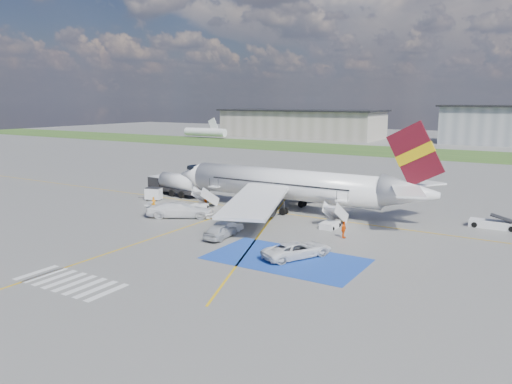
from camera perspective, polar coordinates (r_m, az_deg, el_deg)
ground at (r=53.71m, az=-4.02°, el=-4.77°), size 400.00×400.00×0.00m
grass_strip at (r=141.12m, az=19.00°, el=4.19°), size 400.00×30.00×0.01m
taxiway_line_main at (r=63.56m, az=2.27°, el=-2.34°), size 120.00×0.20×0.01m
taxiway_line_cross at (r=49.68m, az=-15.55°, el=-6.41°), size 0.20×60.00×0.01m
taxiway_line_diag at (r=63.56m, az=2.27°, el=-2.34°), size 20.71×56.45×0.01m
staging_box at (r=45.39m, az=3.43°, el=-7.64°), size 14.00×8.00×0.01m
crosswalk at (r=42.47m, az=-20.52°, el=-9.61°), size 9.00×4.00×0.01m
terminal_west at (r=192.27m, az=5.17°, el=7.74°), size 60.00×22.00×10.00m
airliner at (r=63.93m, az=4.34°, el=0.81°), size 36.81×32.95×11.92m
airstairs_fwd at (r=65.88m, az=-6.37°, el=-1.39°), size 1.90×5.20×3.60m
airstairs_aft at (r=56.70m, az=8.61°, el=-3.40°), size 1.90×5.20×3.60m
fuel_tanker at (r=75.88m, az=-9.25°, el=0.71°), size 10.01×4.04×3.32m
gpu_cart at (r=72.59m, az=-11.63°, el=-0.28°), size 2.49×1.94×1.83m
belt_loader at (r=61.76m, az=25.54°, el=-3.39°), size 5.40×2.10×1.61m
car_silver_a at (r=51.77m, az=-4.10°, el=-4.47°), size 2.21×4.71×1.56m
car_silver_b at (r=53.49m, az=-3.35°, el=-4.07°), size 1.63×4.24×1.38m
van_white_a at (r=45.64m, az=4.78°, el=-6.29°), size 4.53×5.70×1.94m
van_white_b at (r=61.38m, az=-8.65°, el=-1.76°), size 6.65×5.22×2.43m
crew_fwd at (r=66.42m, az=-11.62°, el=-1.27°), size 0.72×0.63×1.66m
crew_nose at (r=67.71m, az=-5.86°, el=-0.92°), size 0.84×0.93×1.56m
crew_aft at (r=52.55m, az=9.98°, el=-4.26°), size 0.48×1.06×1.77m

